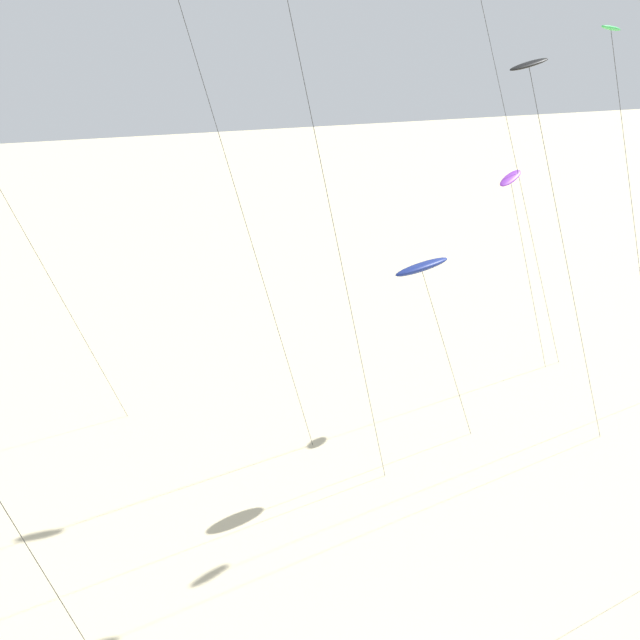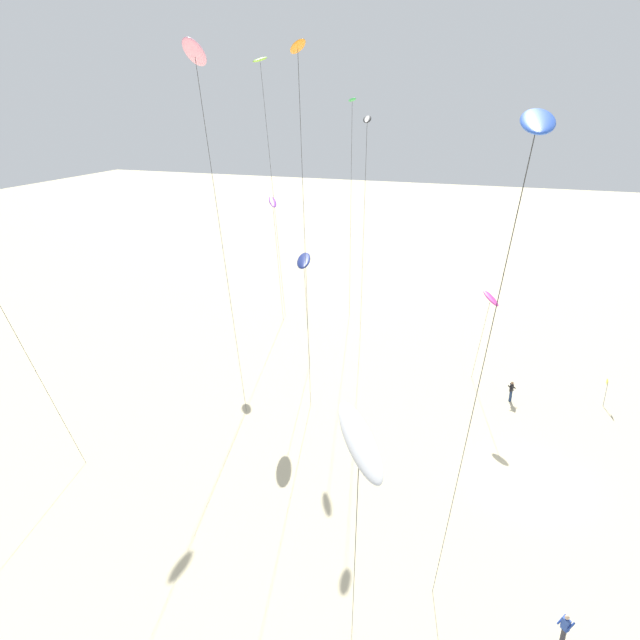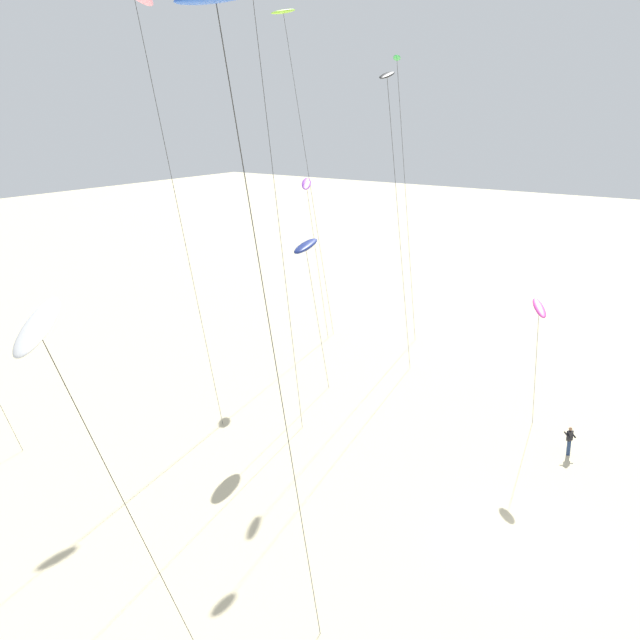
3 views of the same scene
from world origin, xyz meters
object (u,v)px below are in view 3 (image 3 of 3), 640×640
(kite_blue, at_px, (218,11))
(kite_white, at_px, (40,331))
(kite_lime, at_px, (285,21))
(kite_navy, at_px, (306,246))
(kite_black, at_px, (388,86))
(kite_magenta, at_px, (539,310))
(kite_green, at_px, (398,71))
(kite_purple, at_px, (307,186))
(kite_flyer_middle, at_px, (569,440))

(kite_blue, distance_m, kite_white, 8.20)
(kite_lime, bearing_deg, kite_navy, -134.05)
(kite_blue, relative_size, kite_navy, 1.94)
(kite_blue, relative_size, kite_lime, 0.87)
(kite_black, bearing_deg, kite_white, -165.65)
(kite_magenta, height_order, kite_blue, kite_blue)
(kite_blue, xyz_separation_m, kite_black, (25.64, 10.41, -1.06))
(kite_magenta, height_order, kite_green, kite_green)
(kite_magenta, xyz_separation_m, kite_black, (-0.42, 9.53, 11.71))
(kite_blue, height_order, kite_black, kite_blue)
(kite_blue, xyz_separation_m, kite_purple, (31.49, 20.29, -7.80))
(kite_purple, bearing_deg, kite_navy, -144.68)
(kite_green, height_order, kite_purple, kite_green)
(kite_green, height_order, kite_lime, kite_lime)
(kite_lime, bearing_deg, kite_purple, 14.96)
(kite_navy, height_order, kite_white, kite_white)
(kite_navy, distance_m, kite_purple, 10.86)
(kite_purple, relative_size, kite_flyer_middle, 8.18)
(kite_navy, distance_m, kite_white, 28.40)
(kite_green, xyz_separation_m, kite_purple, (-0.38, 7.02, -7.76))
(kite_black, distance_m, kite_lime, 10.03)
(kite_green, xyz_separation_m, kite_lime, (-4.05, 6.05, 3.05))
(kite_magenta, xyz_separation_m, kite_lime, (1.77, 18.44, 15.79))
(kite_green, distance_m, kite_white, 37.07)
(kite_navy, xyz_separation_m, kite_white, (-25.94, -11.11, 3.26))
(kite_magenta, relative_size, kite_green, 0.39)
(kite_green, distance_m, kite_navy, 13.63)
(kite_lime, bearing_deg, kite_black, -103.80)
(kite_white, distance_m, kite_flyer_middle, 32.24)
(kite_magenta, bearing_deg, kite_green, 64.84)
(kite_lime, bearing_deg, kite_flyer_middle, -94.79)
(kite_blue, distance_m, kite_black, 27.69)
(kite_blue, distance_m, kite_navy, 28.76)
(kite_magenta, distance_m, kite_navy, 13.91)
(kite_flyer_middle, bearing_deg, kite_black, 92.18)
(kite_purple, relative_size, kite_lime, 0.55)
(kite_black, xyz_separation_m, kite_purple, (5.85, 9.88, -6.74))
(kite_navy, bearing_deg, kite_white, -156.82)
(kite_magenta, bearing_deg, kite_purple, 74.36)
(kite_green, xyz_separation_m, kite_flyer_middle, (-5.79, -14.69, -19.88))
(kite_green, distance_m, kite_flyer_middle, 25.39)
(kite_magenta, bearing_deg, kite_black, 92.50)
(kite_blue, height_order, kite_flyer_middle, kite_blue)
(kite_white, xyz_separation_m, kite_flyer_middle, (29.18, -4.48, -12.96))
(kite_navy, bearing_deg, kite_lime, 45.95)
(kite_blue, relative_size, kite_white, 1.48)
(kite_magenta, distance_m, kite_green, 18.70)
(kite_purple, xyz_separation_m, kite_lime, (-3.66, -0.98, 10.81))
(kite_green, distance_m, kite_purple, 10.48)
(kite_flyer_middle, bearing_deg, kite_purple, 76.03)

